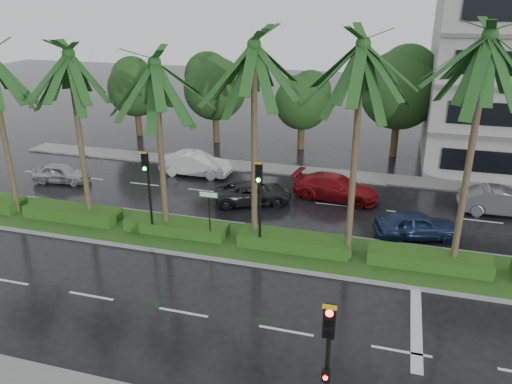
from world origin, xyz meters
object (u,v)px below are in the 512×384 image
(car_white, at_px, (196,164))
(signal_median_left, at_px, (148,181))
(car_red, at_px, (336,187))
(car_blue, at_px, (417,225))
(signal_near, at_px, (327,368))
(street_sign, at_px, (209,204))
(car_silver, at_px, (61,173))
(car_grey, at_px, (502,201))
(car_darkgrey, at_px, (253,193))

(car_white, bearing_deg, signal_median_left, -170.77)
(car_red, relative_size, car_blue, 1.25)
(signal_near, distance_m, car_white, 22.22)
(street_sign, relative_size, car_silver, 0.72)
(signal_near, height_order, street_sign, signal_near)
(signal_median_left, xyz_separation_m, street_sign, (3.00, 0.18, -0.87))
(street_sign, distance_m, car_grey, 16.09)
(signal_median_left, bearing_deg, signal_near, -44.09)
(car_silver, xyz_separation_m, car_white, (7.73, 3.68, 0.16))
(car_red, bearing_deg, signal_near, -165.36)
(signal_near, distance_m, car_red, 17.54)
(street_sign, distance_m, car_blue, 10.23)
(street_sign, xyz_separation_m, car_white, (-4.50, 9.07, -1.35))
(signal_near, bearing_deg, car_blue, 79.42)
(car_white, bearing_deg, car_grey, -93.86)
(street_sign, xyz_separation_m, car_silver, (-12.23, 5.38, -1.51))
(street_sign, height_order, car_silver, street_sign)
(signal_near, height_order, car_silver, signal_near)
(car_darkgrey, xyz_separation_m, car_red, (4.50, 1.90, 0.11))
(signal_median_left, distance_m, street_sign, 3.13)
(signal_median_left, bearing_deg, car_blue, 16.50)
(signal_near, bearing_deg, car_white, 121.27)
(signal_median_left, relative_size, street_sign, 1.68)
(car_grey, bearing_deg, car_red, 88.43)
(signal_near, bearing_deg, car_silver, 141.57)
(car_silver, xyz_separation_m, car_grey, (26.23, 2.43, 0.13))
(street_sign, xyz_separation_m, car_red, (5.00, 7.46, -1.39))
(signal_median_left, distance_m, car_red, 11.29)
(car_silver, distance_m, car_grey, 26.34)
(car_darkgrey, bearing_deg, signal_median_left, 125.64)
(car_red, bearing_deg, car_grey, -79.70)
(car_silver, distance_m, car_darkgrey, 12.73)
(car_blue, bearing_deg, signal_median_left, 89.11)
(signal_median_left, bearing_deg, car_darkgrey, 58.65)
(signal_near, bearing_deg, car_darkgrey, 112.84)
(car_darkgrey, bearing_deg, car_blue, -125.80)
(car_grey, bearing_deg, car_darkgrey, 95.65)
(signal_median_left, distance_m, car_grey, 18.92)
(car_silver, distance_m, car_white, 8.56)
(signal_near, relative_size, car_blue, 1.08)
(car_red, distance_m, car_grey, 9.01)
(signal_near, bearing_deg, street_sign, 125.34)
(signal_near, height_order, car_white, signal_near)
(signal_near, relative_size, car_grey, 0.97)
(car_white, distance_m, car_darkgrey, 6.11)
(car_red, bearing_deg, car_darkgrey, 120.92)
(car_darkgrey, distance_m, car_red, 4.88)
(signal_near, xyz_separation_m, car_grey, (7.00, 17.68, -1.77))
(signal_median_left, xyz_separation_m, car_white, (-1.50, 9.25, -2.23))
(car_silver, bearing_deg, car_grey, -91.46)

